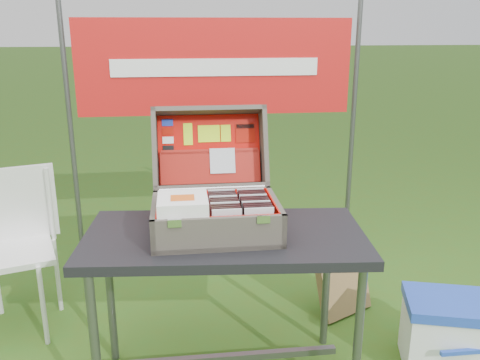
{
  "coord_description": "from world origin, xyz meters",
  "views": [
    {
      "loc": [
        -0.23,
        -1.91,
        1.53
      ],
      "look_at": [
        0.02,
        0.1,
        0.91
      ],
      "focal_mm": 38.0,
      "sensor_mm": 36.0,
      "label": 1
    }
  ],
  "objects": [
    {
      "name": "suitcase_pocket_cd",
      "position": [
        -0.03,
        0.3,
        0.95
      ],
      "size": [
        0.11,
        0.05,
        0.11
      ],
      "primitive_type": "cube",
      "rotation": [
        -1.91,
        0.0,
        0.0
      ],
      "color": "silver",
      "rests_on": "suitcase_lid_pocket"
    },
    {
      "name": "banner_post_left",
      "position": [
        -0.85,
        1.1,
        0.85
      ],
      "size": [
        0.03,
        0.03,
        1.7
      ],
      "primitive_type": "cylinder",
      "color": "#59595B",
      "rests_on": "ground"
    },
    {
      "name": "lid_sticker_cc_d",
      "position": [
        -0.28,
        0.35,
        1.0
      ],
      "size": [
        0.05,
        0.01,
        0.03
      ],
      "primitive_type": "cube",
      "rotation": [
        -1.91,
        0.0,
        0.0
      ],
      "color": "black",
      "rests_on": "suitcase_lid_liner"
    },
    {
      "name": "table_top",
      "position": [
        -0.05,
        0.01,
        0.7
      ],
      "size": [
        1.19,
        0.67,
        0.04
      ],
      "primitive_type": "cube",
      "rotation": [
        0.0,
        0.0,
        -0.08
      ],
      "color": "black",
      "rests_on": "ground"
    },
    {
      "name": "suitcase_lid_rim_near",
      "position": [
        -0.09,
        0.26,
        0.84
      ],
      "size": [
        0.51,
        0.14,
        0.06
      ],
      "primitive_type": "cube",
      "rotation": [
        -1.91,
        0.0,
        0.0
      ],
      "color": "brown",
      "rests_on": "suitcase_lid_back"
    },
    {
      "name": "cd_right_11",
      "position": [
        0.07,
        0.09,
        0.81
      ],
      "size": [
        0.11,
        0.01,
        0.13
      ],
      "primitive_type": "cube",
      "color": "black",
      "rests_on": "suitcase_liner_floor"
    },
    {
      "name": "suitcase_liner_wall_right",
      "position": [
        0.14,
        0.01,
        0.79
      ],
      "size": [
        0.01,
        0.32,
        0.12
      ],
      "primitive_type": "cube",
      "color": "#CC0500",
      "rests_on": "suitcase_base_bottom"
    },
    {
      "name": "suitcase_liner_wall_left",
      "position": [
        -0.32,
        0.01,
        0.79
      ],
      "size": [
        0.01,
        0.32,
        0.12
      ],
      "primitive_type": "cube",
      "color": "#CC0500",
      "rests_on": "suitcase_base_bottom"
    },
    {
      "name": "cd_right_7",
      "position": [
        0.07,
        0.01,
        0.81
      ],
      "size": [
        0.11,
        0.01,
        0.13
      ],
      "primitive_type": "cube",
      "color": "black",
      "rests_on": "suitcase_liner_floor"
    },
    {
      "name": "cd_right_0",
      "position": [
        0.07,
        -0.13,
        0.81
      ],
      "size": [
        0.11,
        0.01,
        0.13
      ],
      "primitive_type": "cube",
      "color": "silver",
      "rests_on": "suitcase_liner_floor"
    },
    {
      "name": "cd_right_10",
      "position": [
        0.07,
        0.07,
        0.81
      ],
      "size": [
        0.11,
        0.01,
        0.13
      ],
      "primitive_type": "cube",
      "color": "black",
      "rests_on": "suitcase_liner_floor"
    },
    {
      "name": "cd_left_11",
      "position": [
        -0.06,
        0.09,
        0.81
      ],
      "size": [
        0.11,
        0.01,
        0.13
      ],
      "primitive_type": "cube",
      "color": "black",
      "rests_on": "suitcase_liner_floor"
    },
    {
      "name": "cd_left_1",
      "position": [
        -0.06,
        -0.11,
        0.81
      ],
      "size": [
        0.11,
        0.01,
        0.13
      ],
      "primitive_type": "cube",
      "color": "black",
      "rests_on": "suitcase_liner_floor"
    },
    {
      "name": "chair_upright_right",
      "position": [
        -0.92,
        0.74,
        0.62
      ],
      "size": [
        0.02,
        0.02,
        0.4
      ],
      "primitive_type": "cylinder",
      "color": "silver",
      "rests_on": "chair_seat"
    },
    {
      "name": "table_leg_fr",
      "position": [
        0.46,
        -0.22,
        0.34
      ],
      "size": [
        0.04,
        0.04,
        0.68
      ],
      "primitive_type": "cylinder",
      "color": "#59595B",
      "rests_on": "ground"
    },
    {
      "name": "suitcase_liner_floor",
      "position": [
        -0.09,
        0.01,
        0.74
      ],
      "size": [
        0.47,
        0.32,
        0.01
      ],
      "primitive_type": "cube",
      "color": "#CC0500",
      "rests_on": "suitcase_base_bottom"
    },
    {
      "name": "songbook_5",
      "position": [
        -0.22,
        -0.06,
        0.88
      ],
      "size": [
        0.19,
        0.19,
        0.0
      ],
      "primitive_type": "cube",
      "color": "white",
      "rests_on": "suitcase_base_wall_front"
    },
    {
      "name": "cd_right_9",
      "position": [
        0.07,
        0.05,
        0.81
      ],
      "size": [
        0.11,
        0.01,
        0.13
      ],
      "primitive_type": "cube",
      "color": "black",
      "rests_on": "suitcase_liner_floor"
    },
    {
      "name": "chair",
      "position": [
        -1.08,
        0.56,
        0.42
      ],
      "size": [
        0.49,
        0.51,
        0.83
      ],
      "primitive_type": null,
      "rotation": [
        0.0,
        0.0,
        0.31
      ],
      "color": "silver",
      "rests_on": "ground"
    },
    {
      "name": "lid_sticker_band_bar",
      "position": [
        0.08,
        0.38,
        1.08
      ],
      "size": [
        0.08,
        0.01,
        0.02
      ],
      "primitive_type": "cube",
      "rotation": [
        -1.91,
        0.0,
        0.0
      ],
      "color": "black",
      "rests_on": "suitcase_lid_liner"
    },
    {
      "name": "chair_leg_br",
      "position": [
        -0.92,
        0.72,
        0.21
      ],
      "size": [
        0.02,
        0.02,
        0.42
      ],
      "primitive_type": "cylinder",
      "color": "silver",
      "rests_on": "ground"
    },
    {
      "name": "chair_backrest",
      "position": [
        -1.08,
        0.74,
        0.63
      ],
      "size": [
        0.37,
        0.14,
        0.4
      ],
      "primitive_type": "cube",
      "rotation": [
        0.0,
        0.0,
        0.31
      ],
      "color": "silver",
      "rests_on": "chair_seat"
    },
    {
      "name": "suitcase_base_wall_left",
      "position": [
        -0.33,
        0.01,
        0.78
      ],
      "size": [
        0.02,
        0.36,
        0.14
      ],
      "primitive_type": "cube",
      "color": "brown",
      "rests_on": "table_top"
    },
    {
      "name": "table_leg_fl",
      "position": [
        -0.57,
        -0.22,
        0.34
      ],
      "size": [
        0.04,
        0.04,
        0.68
      ],
      "primitive_type": "cylinder",
      "color": "#59595B",
      "rests_on": "ground"
    },
    {
      "name": "suitcase_base_wall_back",
      "position": [
        -0.09,
        0.18,
        0.78
      ],
      "size": [
        0.51,
        0.02,
        0.14
      ],
      "primitive_type": "cube",
      "color": "brown",
      "rests_on": "table_top"
    },
    {
      "name": "suitcase_hinge",
      "position": [
        -0.09,
        0.19,
        0.85
      ],
      "size": [
        0.46,
        0.02,
        0.02
      ],
      "primitive_type": "cylinder",
      "rotation": [
        0.0,
        1.57,
        0.0
      ],
      "color": "silver",
      "rests_on": "suitcase_base_wall_back"
    },
    {
      "name": "songbook_3",
      "position": [
        -0.22,
        -0.06,
        0.87
      ],
      "size": [
        0.19,
        0.19,
        0.0
      ],
      "primitive_type": "cube",
      "color": "white",
      "rests_on": "suitcase_base_wall_front"
    },
    {
      "name": "songbook_2",
      "position": [
        -0.22,
        -0.06,
        0.86
      ],
      "size": [
        0.19,
        0.19,
        0.0
      ],
      "primitive_type": "cube",
      "color": "white",
      "rests_on": "suitcase_base_wall_front"
    },
    {
      "name": "suitcase_pocket_edge",
      "position": [
        -0.09,
        0.33,
        0.98
      ],
      "size": [
        0.44,
        0.03,
        0.03
      ],
      "primitive_type": "cube",
      "rotation": [
        -1.91,
        0.0,
        0.0
      ],
      "color": "maroon",
      "rests_on": "suitcase_lid_pocket"
    },
    {
      "name": "cd_left_0",
      "position": [
        -0.06,
        -0.13,
        0.81
      ],
      "size": [
        0.11,
        0.01,
        0.13
      ],
      "primitive_type": "cube",
      "color": "silver",
      "rests_on": "suitcase_liner_floor"
    },
    {
      "name": "cd_left_8",
      "position": [
        -0.06,
        0.03,
        0.81
      ],
      "size": [
        0.11,
        0.01,
        0.13
      ],
      "primitive_type": "cube",
      "color": "silver",
      "rests_on": "suitcase_liner_floor"
    },
    {
      "name": "cd_right_4",
      "position": [
        0.07,
        -0.05,
        0.81
      ],
      "size": [
        0.11,
        0.01,
        0.13
      ],
      "primitive_type": "cube",
      "color": "silver",
      "rests_on": "suitcase_liner_floor"
    },
    {
      "name": "songbook_4",
      "position": [
        -0.22,
        -0.06,
        0.87
      ],
      "size": [
        0.19,
        0.19,
        0.0
      ],
      "primitive_type": "cube",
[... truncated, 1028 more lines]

